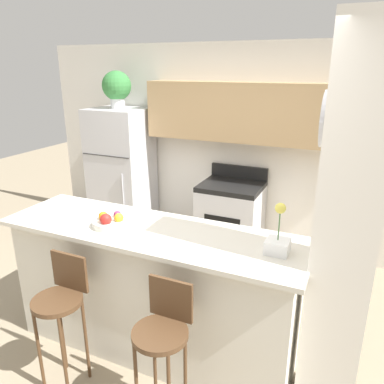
# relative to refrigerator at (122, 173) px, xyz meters

# --- Properties ---
(ground_plane) EXTENTS (14.00, 14.00, 0.00)m
(ground_plane) POSITION_rel_refrigerator_xyz_m (1.55, -1.88, -0.87)
(ground_plane) COLOR gray
(wall_back) EXTENTS (5.60, 0.38, 2.55)m
(wall_back) POSITION_rel_refrigerator_xyz_m (1.66, 0.31, 0.60)
(wall_back) COLOR white
(wall_back) RESTS_ON ground_plane
(pillar_right) EXTENTS (0.38, 0.32, 2.55)m
(pillar_right) POSITION_rel_refrigerator_xyz_m (2.91, -1.88, 0.41)
(pillar_right) COLOR white
(pillar_right) RESTS_ON ground_plane
(counter_bar) EXTENTS (2.39, 0.71, 1.10)m
(counter_bar) POSITION_rel_refrigerator_xyz_m (1.55, -1.88, -0.32)
(counter_bar) COLOR silver
(counter_bar) RESTS_ON ground_plane
(refrigerator) EXTENTS (0.74, 0.69, 1.75)m
(refrigerator) POSITION_rel_refrigerator_xyz_m (0.00, 0.00, 0.00)
(refrigerator) COLOR silver
(refrigerator) RESTS_ON ground_plane
(stove_range) EXTENTS (0.74, 0.64, 1.07)m
(stove_range) POSITION_rel_refrigerator_xyz_m (1.57, 0.03, -0.41)
(stove_range) COLOR silver
(stove_range) RESTS_ON ground_plane
(bar_stool_left) EXTENTS (0.35, 0.35, 1.02)m
(bar_stool_left) POSITION_rel_refrigerator_xyz_m (1.14, -2.44, -0.19)
(bar_stool_left) COLOR #4C331E
(bar_stool_left) RESTS_ON ground_plane
(bar_stool_right) EXTENTS (0.35, 0.35, 1.02)m
(bar_stool_right) POSITION_rel_refrigerator_xyz_m (1.96, -2.44, -0.19)
(bar_stool_right) COLOR #4C331E
(bar_stool_right) RESTS_ON ground_plane
(potted_plant_on_fridge) EXTENTS (0.37, 0.37, 0.47)m
(potted_plant_on_fridge) POSITION_rel_refrigerator_xyz_m (-0.00, 0.00, 1.14)
(potted_plant_on_fridge) COLOR silver
(potted_plant_on_fridge) RESTS_ON refrigerator
(orchid_vase) EXTENTS (0.15, 0.15, 0.35)m
(orchid_vase) POSITION_rel_refrigerator_xyz_m (2.51, -1.86, 0.31)
(orchid_vase) COLOR white
(orchid_vase) RESTS_ON counter_bar
(fruit_bowl) EXTENTS (0.29, 0.29, 0.12)m
(fruit_bowl) POSITION_rel_refrigerator_xyz_m (1.25, -1.96, 0.26)
(fruit_bowl) COLOR silver
(fruit_bowl) RESTS_ON counter_bar
(trash_bin) EXTENTS (0.28, 0.28, 0.38)m
(trash_bin) POSITION_rel_refrigerator_xyz_m (0.59, -0.23, -0.68)
(trash_bin) COLOR black
(trash_bin) RESTS_ON ground_plane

